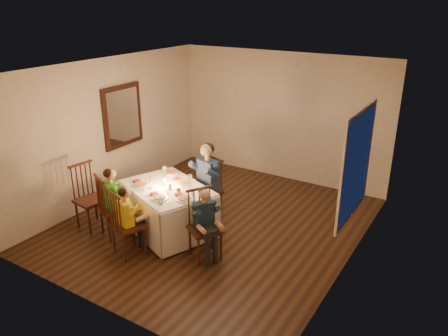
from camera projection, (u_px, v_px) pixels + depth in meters
The scene contains 26 objects.
ground at pixel (214, 224), 7.36m from camera, with size 5.00×5.00×0.00m, color black.
wall_left at pixel (111, 130), 7.99m from camera, with size 0.02×5.00×2.60m, color silver.
wall_right at pixel (355, 181), 5.78m from camera, with size 0.02×5.00×2.60m, color silver.
wall_back at pixel (281, 117), 8.86m from camera, with size 4.50×0.02×2.60m, color silver.
ceiling at pixel (212, 68), 6.40m from camera, with size 5.00×5.00×0.00m, color white.
dining_table at pixel (167, 200), 6.98m from camera, with size 1.77×1.54×0.74m.
chair_adult at pixel (207, 215), 7.65m from camera, with size 0.43×0.41×1.05m, color black, non-canonical shape.
chair_near_left at pixel (117, 235), 7.03m from camera, with size 0.43×0.41×1.05m, color black, non-canonical shape.
chair_near_right at pixel (131, 253), 6.53m from camera, with size 0.43×0.41×1.05m, color black, non-canonical shape.
chair_end at pixel (206, 257), 6.44m from camera, with size 0.43×0.41×1.05m, color black, non-canonical shape.
chair_extra at pixel (94, 226), 7.29m from camera, with size 0.45×0.43×1.09m, color black, non-canonical shape.
adult at pixel (207, 215), 7.65m from camera, with size 0.50×0.46×1.33m, color navy, non-canonical shape.
child_green at pixel (117, 235), 7.03m from camera, with size 0.40×0.37×1.15m, color green, non-canonical shape.
child_yellow at pixel (131, 253), 6.53m from camera, with size 0.36×0.33×1.07m, color yellow, non-canonical shape.
child_teal at pixel (206, 257), 6.44m from camera, with size 0.37×0.34×1.10m, color #172C3A, non-canonical shape.
setting_adult at pixel (182, 183), 7.02m from camera, with size 0.26×0.26×0.02m, color white.
setting_green at pixel (142, 185), 6.95m from camera, with size 0.26×0.26×0.02m, color white.
setting_yellow at pixel (160, 198), 6.50m from camera, with size 0.26×0.26×0.02m, color white.
setting_teal at pixel (184, 199), 6.46m from camera, with size 0.26×0.26×0.02m, color white.
candle_left at pixel (165, 183), 6.93m from camera, with size 0.06×0.06×0.10m, color silver.
candle_right at pixel (170, 186), 6.80m from camera, with size 0.06×0.06×0.10m, color silver.
squash at pixel (165, 169), 7.52m from camera, with size 0.09×0.09×0.09m, color #FDE842.
orange_fruit at pixel (178, 190), 6.70m from camera, with size 0.08×0.08×0.08m, color orange.
serving_bowl at pixel (171, 174), 7.32m from camera, with size 0.23×0.23×0.06m, color white.
wall_mirror at pixel (123, 116), 8.13m from camera, with size 0.06×0.95×1.15m.
window_blinds at pixel (356, 164), 5.80m from camera, with size 0.07×1.34×1.54m.
Camera 1 is at (3.58, -5.43, 3.59)m, focal length 35.00 mm.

